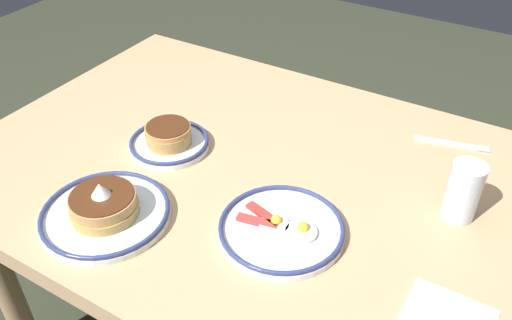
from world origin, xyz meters
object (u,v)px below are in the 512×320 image
Objects in this scene: plate_near_main at (169,140)px; drinking_glass at (463,194)px; plate_far_companion at (281,229)px; plate_center_pancakes at (105,210)px; fork_near at (452,144)px.

drinking_glass reaches higher than plate_near_main.
plate_near_main is at bearing -17.71° from plate_far_companion.
plate_far_companion is (-0.34, -0.15, -0.01)m from plate_center_pancakes.
plate_near_main reaches higher than fork_near.
fork_near is at bearing -73.81° from drinking_glass.
plate_far_companion is 0.55m from fork_near.
drinking_glass is at bearing -148.48° from plate_center_pancakes.
plate_center_pancakes reaches higher than plate_far_companion.
plate_near_main reaches higher than plate_far_companion.
plate_near_main is at bearing 9.65° from drinking_glass.
drinking_glass is at bearing 106.19° from fork_near.
plate_center_pancakes is (-0.05, 0.28, -0.00)m from plate_near_main.
plate_center_pancakes is at bearing 23.95° from plate_far_companion.
plate_near_main is 0.70m from drinking_glass.
plate_near_main is 0.28m from plate_center_pancakes.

